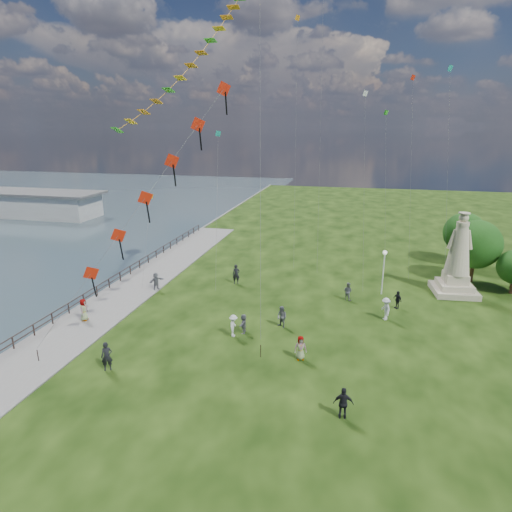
% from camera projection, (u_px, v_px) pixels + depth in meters
% --- Properties ---
extents(waterfront, '(200.00, 200.00, 1.51)m').
position_uv_depth(waterfront, '(102.00, 302.00, 37.70)').
color(waterfront, '#33444D').
rests_on(waterfront, ground).
extents(pier_pavilion, '(30.00, 8.00, 4.40)m').
position_uv_depth(pier_pavilion, '(21.00, 203.00, 75.99)').
color(pier_pavilion, '#A0A09B').
rests_on(pier_pavilion, ground).
extents(statue, '(4.04, 4.04, 7.58)m').
position_uv_depth(statue, '(457.00, 264.00, 38.83)').
color(statue, '#B7AA8A').
rests_on(statue, ground).
extents(lamppost, '(0.39, 0.39, 4.18)m').
position_uv_depth(lamppost, '(384.00, 263.00, 38.57)').
color(lamppost, silver).
rests_on(lamppost, ground).
extents(tree_row, '(6.86, 12.38, 6.24)m').
position_uv_depth(tree_row, '(476.00, 242.00, 43.30)').
color(tree_row, '#382314').
rests_on(tree_row, ground).
extents(person_0, '(0.82, 0.73, 1.89)m').
position_uv_depth(person_0, '(107.00, 356.00, 26.86)').
color(person_0, black).
rests_on(person_0, ground).
extents(person_1, '(0.97, 0.87, 1.70)m').
position_uv_depth(person_1, '(282.00, 317.00, 32.66)').
color(person_1, '#595960').
rests_on(person_1, ground).
extents(person_2, '(0.66, 1.14, 1.69)m').
position_uv_depth(person_2, '(233.00, 326.00, 31.24)').
color(person_2, silver).
rests_on(person_2, ground).
extents(person_3, '(1.09, 0.62, 1.80)m').
position_uv_depth(person_3, '(343.00, 403.00, 22.38)').
color(person_3, black).
rests_on(person_3, ground).
extents(person_4, '(0.93, 0.74, 1.66)m').
position_uv_depth(person_4, '(300.00, 348.00, 28.12)').
color(person_4, '#595960').
rests_on(person_4, ground).
extents(person_5, '(1.37, 1.66, 1.66)m').
position_uv_depth(person_5, '(156.00, 282.00, 40.09)').
color(person_5, '#595960').
rests_on(person_5, ground).
extents(person_6, '(0.80, 0.62, 1.94)m').
position_uv_depth(person_6, '(236.00, 274.00, 41.76)').
color(person_6, black).
rests_on(person_6, ground).
extents(person_7, '(0.94, 0.81, 1.64)m').
position_uv_depth(person_7, '(348.00, 291.00, 37.87)').
color(person_7, '#595960').
rests_on(person_7, ground).
extents(person_8, '(0.99, 1.33, 1.85)m').
position_uv_depth(person_8, '(386.00, 309.00, 33.94)').
color(person_8, silver).
rests_on(person_8, ground).
extents(person_9, '(0.93, 1.03, 1.58)m').
position_uv_depth(person_9, '(397.00, 300.00, 36.10)').
color(person_9, black).
rests_on(person_9, ground).
extents(person_10, '(0.67, 0.95, 1.78)m').
position_uv_depth(person_10, '(84.00, 311.00, 33.64)').
color(person_10, '#595960').
rests_on(person_10, ground).
extents(person_11, '(0.68, 1.41, 1.48)m').
position_uv_depth(person_11, '(244.00, 323.00, 31.83)').
color(person_11, '#595960').
rests_on(person_11, ground).
extents(red_kite_train, '(10.70, 9.35, 17.78)m').
position_uv_depth(red_kite_train, '(156.00, 185.00, 28.62)').
color(red_kite_train, black).
rests_on(red_kite_train, ground).
extents(small_kites, '(28.74, 15.93, 29.58)m').
position_uv_depth(small_kites, '(329.00, 123.00, 41.99)').
color(small_kites, teal).
rests_on(small_kites, ground).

